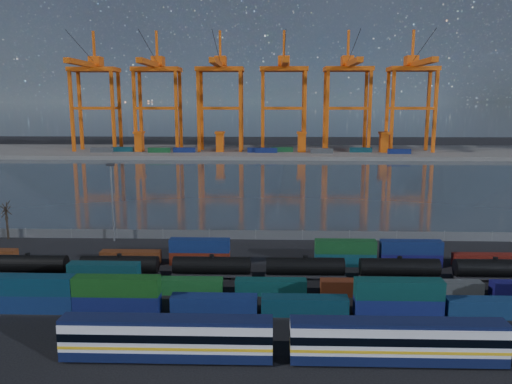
{
  "coord_description": "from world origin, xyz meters",
  "views": [
    {
      "loc": [
        3.15,
        -75.39,
        29.02
      ],
      "look_at": [
        0.0,
        30.0,
        10.0
      ],
      "focal_mm": 35.0,
      "sensor_mm": 36.0,
      "label": 1
    }
  ],
  "objects_px": {
    "tanker_string": "(305,267)",
    "gantry_cranes": "(252,79)",
    "passenger_train": "(397,342)",
    "bare_tree": "(7,220)"
  },
  "relations": [
    {
      "from": "passenger_train",
      "to": "bare_tree",
      "type": "relative_size",
      "value": 9.11
    },
    {
      "from": "tanker_string",
      "to": "bare_tree",
      "type": "relative_size",
      "value": 12.74
    },
    {
      "from": "gantry_cranes",
      "to": "passenger_train",
      "type": "bearing_deg",
      "value": -83.71
    },
    {
      "from": "gantry_cranes",
      "to": "bare_tree",
      "type": "bearing_deg",
      "value": -104.57
    },
    {
      "from": "tanker_string",
      "to": "bare_tree",
      "type": "bearing_deg",
      "value": 159.73
    },
    {
      "from": "passenger_train",
      "to": "bare_tree",
      "type": "xyz_separation_m",
      "value": [
        -70.77,
        49.83,
        1.61
      ]
    },
    {
      "from": "passenger_train",
      "to": "tanker_string",
      "type": "relative_size",
      "value": 0.72
    },
    {
      "from": "tanker_string",
      "to": "gantry_cranes",
      "type": "xyz_separation_m",
      "value": [
        -16.43,
        199.35,
        39.37
      ]
    },
    {
      "from": "bare_tree",
      "to": "passenger_train",
      "type": "bearing_deg",
      "value": -35.15
    },
    {
      "from": "bare_tree",
      "to": "gantry_cranes",
      "type": "height_order",
      "value": "gantry_cranes"
    }
  ]
}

